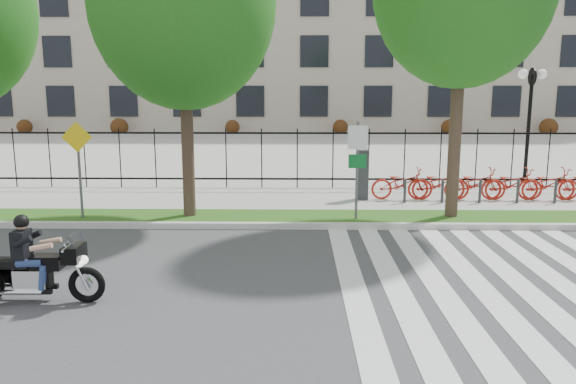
{
  "coord_description": "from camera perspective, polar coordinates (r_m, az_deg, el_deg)",
  "views": [
    {
      "loc": [
        1.2,
        -9.57,
        3.45
      ],
      "look_at": [
        0.99,
        3.0,
        1.14
      ],
      "focal_mm": 35.0,
      "sensor_mm": 36.0,
      "label": 1
    }
  ],
  "objects": [
    {
      "name": "iron_fence",
      "position": [
        18.94,
        -2.69,
        3.44
      ],
      "size": [
        30.0,
        0.06,
        2.0
      ],
      "primitive_type": null,
      "color": "black",
      "rests_on": "sidewalk"
    },
    {
      "name": "sign_pole_warning",
      "position": [
        15.31,
        -20.52,
        3.36
      ],
      "size": [
        0.78,
        0.09,
        2.49
      ],
      "color": "#59595B",
      "rests_on": "grass_verge"
    },
    {
      "name": "curb",
      "position": [
        14.13,
        -3.95,
        -3.42
      ],
      "size": [
        60.0,
        0.2,
        0.15
      ],
      "primitive_type": "cube",
      "color": "beige",
      "rests_on": "ground"
    },
    {
      "name": "street_tree_1",
      "position": [
        14.94,
        -10.62,
        18.42
      ],
      "size": [
        4.66,
        4.66,
        8.12
      ],
      "color": "#3A291F",
      "rests_on": "grass_verge"
    },
    {
      "name": "lamp_post_right",
      "position": [
        23.3,
        23.45,
        8.98
      ],
      "size": [
        1.06,
        0.7,
        4.25
      ],
      "color": "black",
      "rests_on": "ground"
    },
    {
      "name": "ground",
      "position": [
        10.24,
        -5.9,
        -9.33
      ],
      "size": [
        120.0,
        120.0,
        0.0
      ],
      "primitive_type": "plane",
      "color": "#3E3E40",
      "rests_on": "ground"
    },
    {
      "name": "office_building",
      "position": [
        54.88,
        -0.33,
        17.25
      ],
      "size": [
        60.0,
        21.9,
        20.15
      ],
      "color": "#A59885",
      "rests_on": "ground"
    },
    {
      "name": "sidewalk",
      "position": [
        17.39,
        -3.02,
        -0.78
      ],
      "size": [
        60.0,
        3.5,
        0.15
      ],
      "primitive_type": "cube",
      "color": "#9C9A92",
      "rests_on": "ground"
    },
    {
      "name": "sign_pole_regulatory",
      "position": [
        14.33,
        7.05,
        3.49
      ],
      "size": [
        0.5,
        0.09,
        2.5
      ],
      "color": "#59595B",
      "rests_on": "grass_verge"
    },
    {
      "name": "motorcycle_rider",
      "position": [
        10.1,
        -24.47,
        -7.0
      ],
      "size": [
        2.3,
        0.67,
        1.77
      ],
      "color": "black",
      "rests_on": "ground"
    },
    {
      "name": "grass_verge",
      "position": [
        14.95,
        -3.68,
        -2.65
      ],
      "size": [
        60.0,
        1.5,
        0.15
      ],
      "primitive_type": "cube",
      "color": "#245615",
      "rests_on": "ground"
    },
    {
      "name": "plaza",
      "position": [
        34.75,
        -1.04,
        4.81
      ],
      "size": [
        80.0,
        34.0,
        0.1
      ],
      "primitive_type": "cube",
      "color": "#9C9A92",
      "rests_on": "ground"
    },
    {
      "name": "bike_share_station",
      "position": [
        18.58,
        24.74,
        0.76
      ],
      "size": [
        11.1,
        0.86,
        1.5
      ],
      "color": "#2D2D33",
      "rests_on": "sidewalk"
    },
    {
      "name": "crosswalk_stripes",
      "position": [
        10.8,
        20.79,
        -8.89
      ],
      "size": [
        5.7,
        8.0,
        0.01
      ],
      "primitive_type": null,
      "color": "silver",
      "rests_on": "ground"
    }
  ]
}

